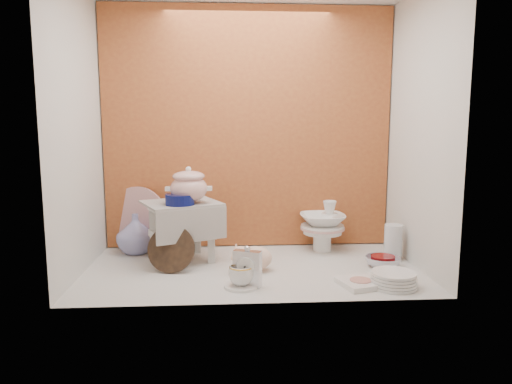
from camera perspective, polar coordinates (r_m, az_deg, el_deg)
ground at (r=2.62m, az=-0.41°, el=-9.18°), size 1.80×1.80×0.00m
niche_shell at (r=2.68m, az=-0.65°, el=11.34°), size 1.86×1.03×1.53m
step_stool at (r=2.76m, az=-8.86°, el=-4.69°), size 0.51×0.48×0.34m
soup_tureen at (r=2.67m, az=-8.06°, el=0.86°), size 0.32×0.32×0.21m
cobalt_bowl at (r=2.64m, az=-9.11°, el=-0.88°), size 0.21×0.21×0.06m
floral_platter at (r=3.05m, az=-13.96°, el=-3.07°), size 0.39×0.18×0.40m
blue_white_vase at (r=2.98m, az=-14.22°, el=-4.87°), size 0.26×0.26×0.24m
lacquer_tray at (r=2.59m, az=-10.12°, el=-6.75°), size 0.27×0.15×0.25m
mantel_clock at (r=2.33m, az=-1.04°, el=-8.94°), size 0.14×0.09×0.20m
plush_pig at (r=2.57m, az=-0.20°, el=-7.88°), size 0.27×0.21×0.14m
teacup_saucer at (r=2.35m, az=-1.77°, el=-11.17°), size 0.18×0.18×0.01m
gold_rim_teacup at (r=2.33m, az=-1.78°, el=-9.93°), size 0.13×0.13×0.10m
lattice_dish at (r=2.42m, az=12.40°, el=-10.61°), size 0.24×0.24×0.03m
dinner_plate_stack at (r=2.44m, az=16.15°, el=-10.00°), size 0.28×0.28×0.07m
crystal_bowl at (r=2.73m, az=14.95°, el=-8.10°), size 0.22×0.22×0.06m
clear_glass_vase at (r=2.88m, az=16.10°, el=-5.81°), size 0.13×0.13×0.21m
porcelain_tower at (r=2.97m, az=7.97°, el=-4.03°), size 0.30×0.30×0.32m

